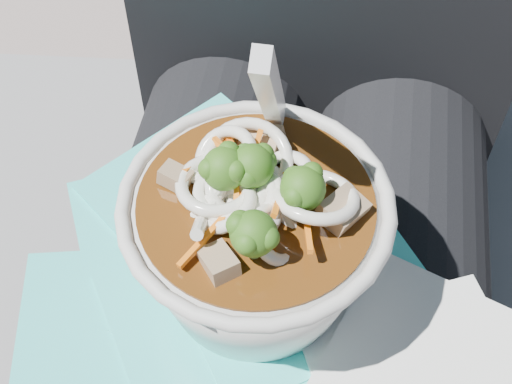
% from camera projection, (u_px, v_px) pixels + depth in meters
% --- Properties ---
extents(stone_ledge, '(1.05, 0.60, 0.42)m').
position_uv_depth(stone_ledge, '(290.00, 335.00, 0.88)').
color(stone_ledge, slate).
rests_on(stone_ledge, ground).
extents(lap, '(0.32, 0.48, 0.16)m').
position_uv_depth(lap, '(279.00, 346.00, 0.55)').
color(lap, black).
rests_on(lap, stone_ledge).
extents(person_body, '(0.34, 0.94, 0.98)m').
position_uv_depth(person_body, '(296.00, 227.00, 0.58)').
color(person_body, black).
rests_on(person_body, ground).
extents(plastic_bag, '(0.30, 0.31, 0.01)m').
position_uv_depth(plastic_bag, '(242.00, 276.00, 0.49)').
color(plastic_bag, '#31CFC9').
rests_on(plastic_bag, lap).
extents(napkins, '(0.18, 0.18, 0.01)m').
position_uv_depth(napkins, '(429.00, 382.00, 0.44)').
color(napkins, white).
rests_on(napkins, plastic_bag).
extents(udon_bowl, '(0.19, 0.19, 0.20)m').
position_uv_depth(udon_bowl, '(256.00, 233.00, 0.44)').
color(udon_bowl, silver).
rests_on(udon_bowl, plastic_bag).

